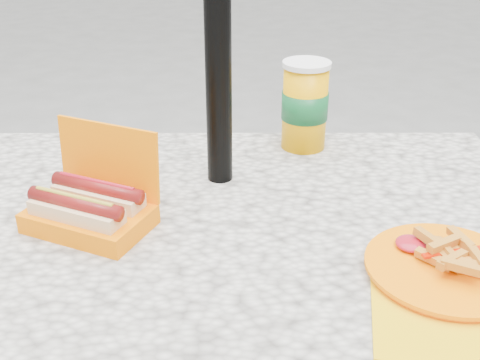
{
  "coord_description": "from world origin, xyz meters",
  "views": [
    {
      "loc": [
        0.04,
        -0.93,
        1.3
      ],
      "look_at": [
        0.04,
        0.05,
        0.8
      ],
      "focal_mm": 45.0,
      "sensor_mm": 36.0,
      "label": 1
    }
  ],
  "objects_px": {
    "umbrella_pole": "(217,1)",
    "fries_plate": "(446,270)",
    "hotdog_box": "(90,207)",
    "soda_cup": "(305,105)"
  },
  "relations": [
    {
      "from": "hotdog_box",
      "to": "fries_plate",
      "type": "distance_m",
      "value": 0.59
    },
    {
      "from": "umbrella_pole",
      "to": "fries_plate",
      "type": "relative_size",
      "value": 6.43
    },
    {
      "from": "umbrella_pole",
      "to": "soda_cup",
      "type": "bearing_deg",
      "value": 41.18
    },
    {
      "from": "fries_plate",
      "to": "soda_cup",
      "type": "relative_size",
      "value": 1.75
    },
    {
      "from": "umbrella_pole",
      "to": "fries_plate",
      "type": "xyz_separation_m",
      "value": [
        0.35,
        -0.34,
        -0.34
      ]
    },
    {
      "from": "hotdog_box",
      "to": "soda_cup",
      "type": "bearing_deg",
      "value": 65.13
    },
    {
      "from": "hotdog_box",
      "to": "soda_cup",
      "type": "relative_size",
      "value": 1.25
    },
    {
      "from": "hotdog_box",
      "to": "fries_plate",
      "type": "height_order",
      "value": "hotdog_box"
    },
    {
      "from": "hotdog_box",
      "to": "umbrella_pole",
      "type": "bearing_deg",
      "value": 64.88
    },
    {
      "from": "hotdog_box",
      "to": "soda_cup",
      "type": "distance_m",
      "value": 0.53
    }
  ]
}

